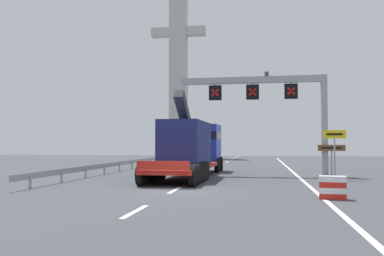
# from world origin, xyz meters

# --- Properties ---
(ground) EXTENTS (112.00, 112.00, 0.00)m
(ground) POSITION_xyz_m (0.00, 0.00, 0.00)
(ground) COLOR #424449
(lane_markings) EXTENTS (0.20, 62.90, 0.01)m
(lane_markings) POSITION_xyz_m (-0.17, 24.15, 0.01)
(lane_markings) COLOR silver
(lane_markings) RESTS_ON ground
(edge_line_right) EXTENTS (0.20, 63.00, 0.01)m
(edge_line_right) POSITION_xyz_m (6.20, 12.00, 0.01)
(edge_line_right) COLOR silver
(edge_line_right) RESTS_ON ground
(overhead_lane_gantry) EXTENTS (10.24, 0.90, 7.16)m
(overhead_lane_gantry) POSITION_xyz_m (4.72, 10.15, 5.44)
(overhead_lane_gantry) COLOR #9EA0A5
(overhead_lane_gantry) RESTS_ON ground
(heavy_haul_truck_red) EXTENTS (3.19, 14.10, 5.30)m
(heavy_haul_truck_red) POSITION_xyz_m (-0.79, 9.00, 1.99)
(heavy_haul_truck_red) COLOR red
(heavy_haul_truck_red) RESTS_ON ground
(exit_sign_yellow) EXTENTS (1.31, 0.15, 2.98)m
(exit_sign_yellow) POSITION_xyz_m (8.20, 7.25, 2.21)
(exit_sign_yellow) COLOR #9EA0A5
(exit_sign_yellow) RESTS_ON ground
(tourist_info_sign_brown) EXTENTS (1.76, 0.15, 2.09)m
(tourist_info_sign_brown) POSITION_xyz_m (8.42, 9.69, 1.61)
(tourist_info_sign_brown) COLOR #9EA0A5
(tourist_info_sign_brown) RESTS_ON ground
(crash_barrier_striped) EXTENTS (1.05, 0.61, 0.90)m
(crash_barrier_striped) POSITION_xyz_m (6.53, -1.89, 0.45)
(crash_barrier_striped) COLOR red
(crash_barrier_striped) RESTS_ON ground
(guardrail_left) EXTENTS (0.13, 37.78, 0.76)m
(guardrail_left) POSITION_xyz_m (-7.22, 16.89, 0.56)
(guardrail_left) COLOR #999EA3
(guardrail_left) RESTS_ON ground
(bridge_pylon_distant) EXTENTS (9.00, 2.00, 33.37)m
(bridge_pylon_distant) POSITION_xyz_m (-9.54, 47.09, 17.08)
(bridge_pylon_distant) COLOR #B7B7B2
(bridge_pylon_distant) RESTS_ON ground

